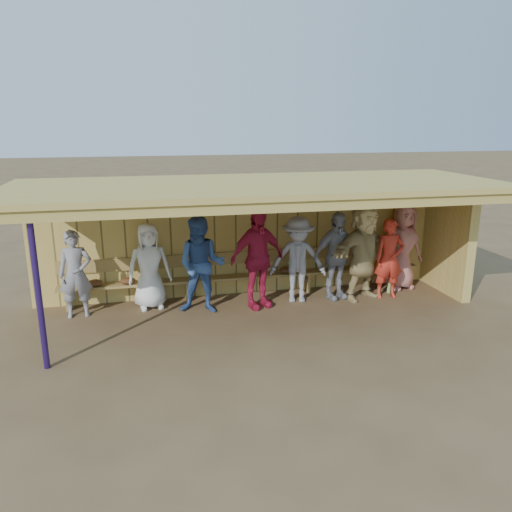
# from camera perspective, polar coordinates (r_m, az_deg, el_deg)

# --- Properties ---
(ground) EXTENTS (90.00, 90.00, 0.00)m
(ground) POSITION_cam_1_polar(r_m,az_deg,el_deg) (9.60, 0.47, -6.60)
(ground) COLOR brown
(ground) RESTS_ON ground
(player_a) EXTENTS (0.63, 0.45, 1.65)m
(player_a) POSITION_cam_1_polar(r_m,az_deg,el_deg) (9.80, -19.93, -1.96)
(player_a) COLOR gray
(player_a) RESTS_ON ground
(player_b) EXTENTS (0.89, 0.64, 1.69)m
(player_b) POSITION_cam_1_polar(r_m,az_deg,el_deg) (9.86, -12.10, -1.14)
(player_b) COLOR white
(player_b) RESTS_ON ground
(player_c) EXTENTS (1.07, 0.94, 1.87)m
(player_c) POSITION_cam_1_polar(r_m,az_deg,el_deg) (9.46, -6.25, -1.04)
(player_c) COLOR #365797
(player_c) RESTS_ON ground
(player_d) EXTENTS (1.25, 0.83, 1.97)m
(player_d) POSITION_cam_1_polar(r_m,az_deg,el_deg) (9.65, 0.15, -0.29)
(player_d) COLOR #B51D3E
(player_d) RESTS_ON ground
(player_e) EXTENTS (1.25, 0.90, 1.75)m
(player_e) POSITION_cam_1_polar(r_m,az_deg,el_deg) (10.03, 4.80, -0.41)
(player_e) COLOR gray
(player_e) RESTS_ON ground
(player_f) EXTENTS (1.94, 1.19, 2.00)m
(player_f) POSITION_cam_1_polar(r_m,az_deg,el_deg) (10.36, 12.21, 0.52)
(player_f) COLOR tan
(player_f) RESTS_ON ground
(player_g) EXTENTS (0.65, 0.47, 1.65)m
(player_g) POSITION_cam_1_polar(r_m,az_deg,el_deg) (10.60, 14.99, -0.31)
(player_g) COLOR red
(player_g) RESTS_ON ground
(player_h) EXTENTS (0.98, 0.72, 1.85)m
(player_h) POSITION_cam_1_polar(r_m,az_deg,el_deg) (11.23, 16.39, 0.99)
(player_h) COLOR #BD726A
(player_h) RESTS_ON ground
(player_extra) EXTENTS (1.14, 0.70, 1.81)m
(player_extra) POSITION_cam_1_polar(r_m,az_deg,el_deg) (10.27, 9.13, 0.01)
(player_extra) COLOR gray
(player_extra) RESTS_ON ground
(dugout_structure) EXTENTS (8.80, 3.20, 2.50)m
(dugout_structure) POSITION_cam_1_polar(r_m,az_deg,el_deg) (9.85, 1.77, 4.26)
(dugout_structure) COLOR tan
(dugout_structure) RESTS_ON ground
(bench) EXTENTS (7.60, 0.34, 0.93)m
(bench) POSITION_cam_1_polar(r_m,az_deg,el_deg) (10.45, -0.93, -1.69)
(bench) COLOR #A58846
(bench) RESTS_ON ground
(dugout_equipment) EXTENTS (6.54, 0.62, 0.80)m
(dugout_equipment) POSITION_cam_1_polar(r_m,az_deg,el_deg) (10.22, -4.84, -2.36)
(dugout_equipment) COLOR #CC5B18
(dugout_equipment) RESTS_ON ground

